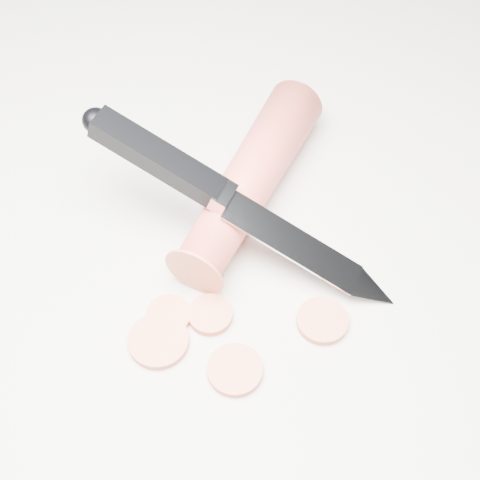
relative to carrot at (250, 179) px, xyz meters
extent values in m
plane|color=beige|center=(-0.04, -0.05, -0.02)|extent=(2.40, 2.40, 0.00)
cylinder|color=#E4473B|center=(0.00, 0.00, 0.00)|extent=(0.15, 0.17, 0.04)
cylinder|color=#D96948|center=(-0.05, -0.10, -0.02)|extent=(0.03, 0.03, 0.01)
cylinder|color=#D96948|center=(-0.04, -0.14, -0.02)|extent=(0.04, 0.04, 0.01)
cylinder|color=#D96948|center=(-0.08, -0.09, -0.02)|extent=(0.03, 0.03, 0.01)
cylinder|color=#D96948|center=(-0.09, -0.11, -0.02)|extent=(0.04, 0.04, 0.01)
cylinder|color=#D96948|center=(0.02, -0.12, -0.02)|extent=(0.04, 0.04, 0.01)
camera|label=1|loc=(-0.08, -0.32, 0.39)|focal=50.00mm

